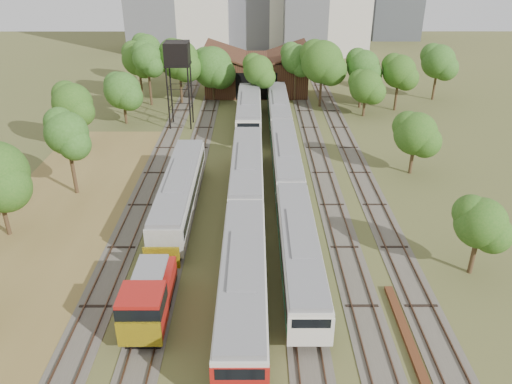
{
  "coord_description": "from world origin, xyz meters",
  "views": [
    {
      "loc": [
        -1.22,
        -23.42,
        22.01
      ],
      "look_at": [
        -1.14,
        15.52,
        2.5
      ],
      "focal_mm": 35.0,
      "sensor_mm": 36.0,
      "label": 1
    }
  ],
  "objects_px": {
    "railcar_red_set": "(246,217)",
    "water_tower": "(177,56)",
    "railcar_green_set": "(286,159)",
    "shunter_locomotive": "(149,299)"
  },
  "relations": [
    {
      "from": "railcar_red_set",
      "to": "water_tower",
      "type": "bearing_deg",
      "value": 107.55
    },
    {
      "from": "railcar_red_set",
      "to": "water_tower",
      "type": "relative_size",
      "value": 3.15
    },
    {
      "from": "railcar_green_set",
      "to": "shunter_locomotive",
      "type": "height_order",
      "value": "shunter_locomotive"
    },
    {
      "from": "railcar_red_set",
      "to": "shunter_locomotive",
      "type": "bearing_deg",
      "value": -120.93
    },
    {
      "from": "railcar_red_set",
      "to": "water_tower",
      "type": "height_order",
      "value": "water_tower"
    },
    {
      "from": "shunter_locomotive",
      "to": "water_tower",
      "type": "bearing_deg",
      "value": 94.48
    },
    {
      "from": "railcar_green_set",
      "to": "water_tower",
      "type": "relative_size",
      "value": 4.75
    },
    {
      "from": "water_tower",
      "to": "railcar_red_set",
      "type": "bearing_deg",
      "value": -72.45
    },
    {
      "from": "shunter_locomotive",
      "to": "water_tower",
      "type": "distance_m",
      "value": 39.36
    },
    {
      "from": "railcar_red_set",
      "to": "railcar_green_set",
      "type": "bearing_deg",
      "value": 72.59
    }
  ]
}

